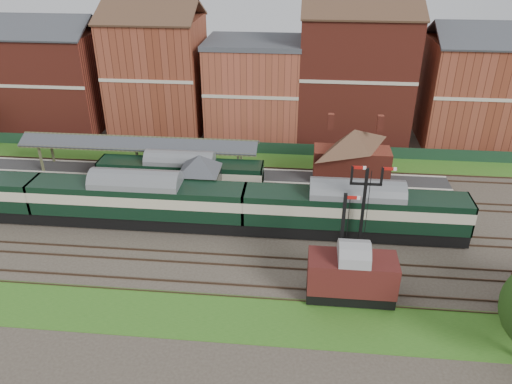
# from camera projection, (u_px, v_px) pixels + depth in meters

# --- Properties ---
(ground) EXTENTS (160.00, 160.00, 0.00)m
(ground) POSITION_uv_depth(u_px,v_px,m) (227.00, 229.00, 46.90)
(ground) COLOR #473D33
(ground) RESTS_ON ground
(grass_back) EXTENTS (90.00, 4.50, 0.06)m
(grass_back) POSITION_uv_depth(u_px,v_px,m) (247.00, 159.00, 60.96)
(grass_back) COLOR #2D6619
(grass_back) RESTS_ON ground
(grass_front) EXTENTS (90.00, 5.00, 0.06)m
(grass_front) POSITION_uv_depth(u_px,v_px,m) (202.00, 316.00, 36.34)
(grass_front) COLOR #2D6619
(grass_front) RESTS_ON ground
(fence) EXTENTS (90.00, 0.12, 1.50)m
(fence) POSITION_uv_depth(u_px,v_px,m) (248.00, 147.00, 62.38)
(fence) COLOR #193823
(fence) RESTS_ON ground
(platform) EXTENTS (55.00, 3.40, 1.00)m
(platform) POSITION_uv_depth(u_px,v_px,m) (196.00, 176.00, 55.68)
(platform) COLOR #2D2D2D
(platform) RESTS_ON ground
(signal_box) EXTENTS (5.40, 5.40, 6.00)m
(signal_box) POSITION_uv_depth(u_px,v_px,m) (201.00, 182.00, 48.53)
(signal_box) COLOR #5E6E4E
(signal_box) RESTS_ON ground
(brick_hut) EXTENTS (3.20, 2.64, 2.94)m
(brick_hut) POSITION_uv_depth(u_px,v_px,m) (282.00, 203.00, 48.77)
(brick_hut) COLOR brown
(brick_hut) RESTS_ON ground
(station_building) EXTENTS (8.10, 8.10, 5.90)m
(station_building) POSITION_uv_depth(u_px,v_px,m) (352.00, 154.00, 52.58)
(station_building) COLOR maroon
(station_building) RESTS_ON platform
(canopy) EXTENTS (26.00, 3.89, 4.08)m
(canopy) POSITION_uv_depth(u_px,v_px,m) (139.00, 140.00, 54.29)
(canopy) COLOR #48482D
(canopy) RESTS_ON platform
(semaphore_bracket) EXTENTS (3.60, 0.25, 8.18)m
(semaphore_bracket) POSITION_uv_depth(u_px,v_px,m) (364.00, 205.00, 41.49)
(semaphore_bracket) COLOR black
(semaphore_bracket) RESTS_ON ground
(semaphore_siding) EXTENTS (1.23, 0.25, 8.00)m
(semaphore_siding) POSITION_uv_depth(u_px,v_px,m) (342.00, 238.00, 37.93)
(semaphore_siding) COLOR black
(semaphore_siding) RESTS_ON ground
(town_backdrop) EXTENTS (69.00, 10.00, 16.00)m
(town_backdrop) POSITION_uv_depth(u_px,v_px,m) (253.00, 83.00, 65.63)
(town_backdrop) COLOR maroon
(town_backdrop) RESTS_ON ground
(dmu_train) EXTENTS (59.92, 3.15, 4.60)m
(dmu_train) POSITION_uv_depth(u_px,v_px,m) (138.00, 200.00, 46.38)
(dmu_train) COLOR black
(dmu_train) RESTS_ON ground
(platform_railcar) EXTENTS (17.21, 2.71, 3.96)m
(platform_railcar) POSITION_uv_depth(u_px,v_px,m) (181.00, 174.00, 52.04)
(platform_railcar) COLOR black
(platform_railcar) RESTS_ON ground
(goods_van_a) EXTENTS (6.52, 2.83, 3.96)m
(goods_van_a) POSITION_uv_depth(u_px,v_px,m) (352.00, 275.00, 37.00)
(goods_van_a) COLOR black
(goods_van_a) RESTS_ON ground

